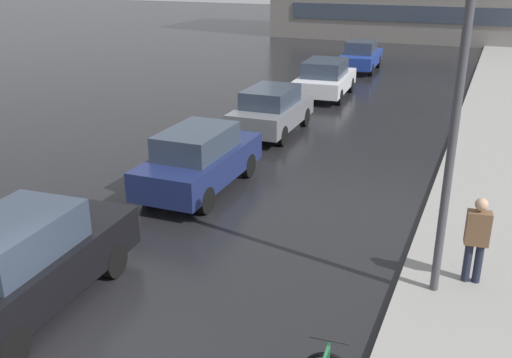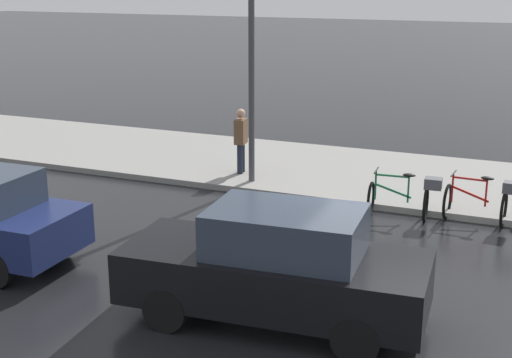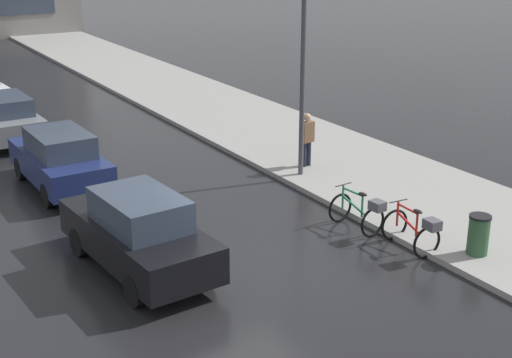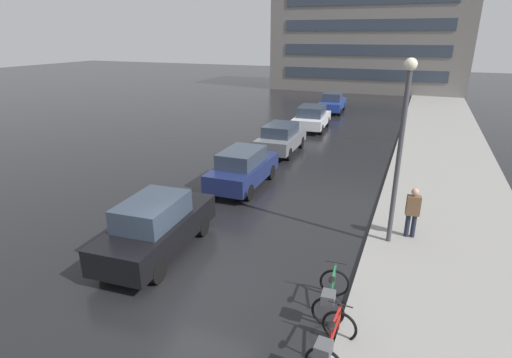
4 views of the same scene
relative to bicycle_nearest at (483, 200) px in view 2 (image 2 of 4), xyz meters
name	(u,v)px [view 2 (image 2 of 4)]	position (x,y,z in m)	size (l,w,h in m)	color
ground_plane	(386,283)	(-3.60, 1.11, -0.51)	(140.00, 140.00, 0.00)	black
sidewalk_kerb	(93,146)	(2.40, 11.11, -0.44)	(4.80, 60.00, 0.14)	gray
bicycle_nearest	(483,200)	(0.00, 0.00, 0.00)	(0.80, 1.45, 1.00)	black
bicycle_second	(406,196)	(-0.32, 1.48, -0.01)	(0.82, 1.47, 1.00)	black
car_black	(276,267)	(-5.55, 2.27, 0.35)	(2.02, 4.46, 1.72)	black
pedestrian	(241,139)	(1.17, 5.85, 0.47)	(0.43, 0.29, 1.73)	#1E2333
streetlamp	(251,44)	(0.61, 5.32, 2.83)	(0.34, 0.34, 5.46)	#424247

